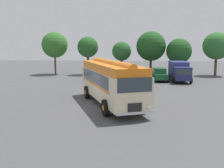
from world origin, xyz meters
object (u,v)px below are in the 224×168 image
Objects in this scene: vintage_bus at (111,81)px; car_near_left at (94,74)px; car_mid_right at (137,74)px; car_mid_left at (114,75)px; car_far_right at (159,74)px; box_van at (179,71)px.

vintage_bus reaches higher than car_near_left.
car_near_left is (-3.31, 13.96, -1.05)m from vintage_bus.
car_near_left and car_mid_right have the same top height.
car_mid_left and car_mid_right have the same top height.
car_mid_right is 2.87m from car_far_right.
box_van is at bearing 0.58° from car_near_left.
box_van is (11.05, 0.11, 0.52)m from car_near_left.
car_near_left is 5.70m from car_mid_right.
vintage_bus is at bearing -118.80° from box_van.
car_mid_left is at bearing -9.16° from car_near_left.
car_mid_left is (2.64, -0.43, 0.00)m from car_near_left.
vintage_bus is 2.33× the size of car_mid_right.
car_far_right is (5.22, 14.26, -1.05)m from vintage_bus.
car_far_right is at bearing 7.08° from car_mid_left.
vintage_bus is 14.73m from car_mid_right.
car_near_left and car_mid_left have the same top height.
car_mid_left is 1.02× the size of car_far_right.
car_mid_left is (-0.67, 13.53, -1.05)m from vintage_bus.
box_van is at bearing -4.38° from car_far_right.
vintage_bus reaches higher than car_mid_left.
box_van is (2.51, -0.19, 0.52)m from car_far_right.
vintage_bus is 2.42× the size of car_near_left.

